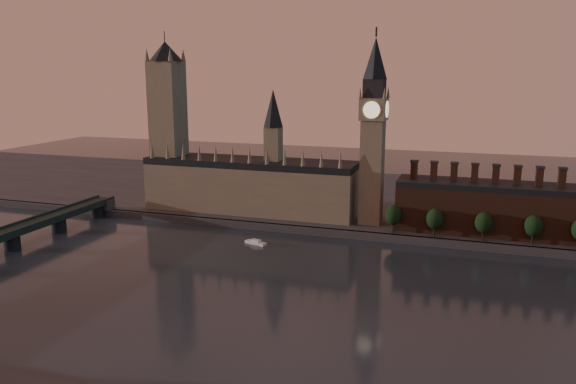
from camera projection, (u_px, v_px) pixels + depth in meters
name	position (u px, v px, depth m)	size (l,w,h in m)	color
ground	(295.00, 301.00, 219.88)	(900.00, 900.00, 0.00)	black
north_bank	(373.00, 199.00, 384.70)	(900.00, 182.00, 4.00)	#434347
palace_of_westminster	(251.00, 183.00, 341.75)	(130.00, 30.30, 74.00)	gray
victoria_tower	(168.00, 119.00, 351.00)	(24.00, 24.00, 108.00)	gray
big_ben	(373.00, 130.00, 306.93)	(15.00, 15.00, 107.00)	gray
chimney_block	(504.00, 208.00, 293.66)	(110.00, 25.00, 37.00)	#4C2C1D
embankment_tree_0	(393.00, 215.00, 296.91)	(8.60, 8.60, 14.88)	black
embankment_tree_1	(435.00, 219.00, 289.82)	(8.60, 8.60, 14.88)	black
embankment_tree_2	(484.00, 223.00, 282.52)	(8.60, 8.60, 14.88)	black
embankment_tree_3	(534.00, 226.00, 276.53)	(8.60, 8.60, 14.88)	black
river_boat	(256.00, 242.00, 291.76)	(12.72, 7.02, 2.45)	silver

